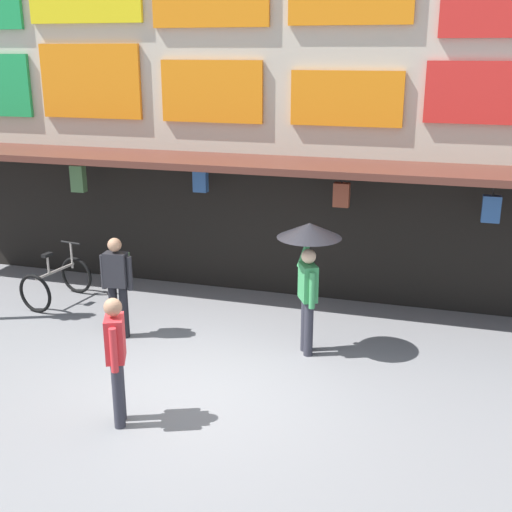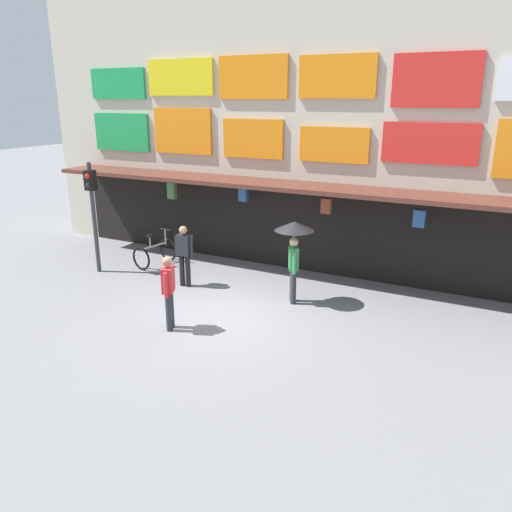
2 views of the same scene
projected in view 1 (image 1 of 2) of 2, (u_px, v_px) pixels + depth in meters
ground_plane at (202, 390)px, 9.08m from camera, size 80.00×80.00×0.00m
shopfront at (286, 80)px, 12.06m from camera, size 18.00×2.60×8.00m
bicycle_parked at (57, 282)px, 12.11m from camera, size 0.89×1.26×1.05m
pedestrian_in_red at (116, 355)px, 7.99m from camera, size 0.34×0.49×1.68m
pedestrian_in_yellow at (117, 280)px, 10.49m from camera, size 0.53×0.38×1.68m
pedestrian_with_umbrella at (309, 252)px, 9.70m from camera, size 0.96×0.96×2.08m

